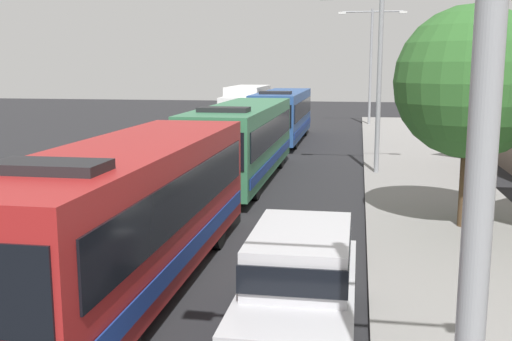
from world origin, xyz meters
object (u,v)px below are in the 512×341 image
object	(u,v)px
white_suv	(300,281)
streetlamp_far	(371,56)
bus_lead	(131,210)
roadside_tree	(471,83)
bus_second_in_line	(243,139)
streetlamp_mid	(380,63)
bus_middle	(283,114)
box_truck_oncoming	(246,107)

from	to	relation	value
white_suv	streetlamp_far	size ratio (longest dim) A/B	0.57
bus_lead	white_suv	world-z (taller)	bus_lead
white_suv	roadside_tree	world-z (taller)	roadside_tree
bus_second_in_line	roadside_tree	xyz separation A→B (m)	(7.59, -6.50, 2.48)
bus_lead	roadside_tree	bearing A→B (deg)	37.13
roadside_tree	bus_second_in_line	bearing A→B (deg)	139.43
streetlamp_mid	roadside_tree	distance (m)	8.75
streetlamp_far	white_suv	bearing A→B (deg)	-92.58
bus_middle	white_suv	world-z (taller)	bus_middle
bus_second_in_line	streetlamp_mid	world-z (taller)	streetlamp_mid
bus_lead	roadside_tree	xyz separation A→B (m)	(7.59, 5.75, 2.48)
bus_lead	streetlamp_far	bearing A→B (deg)	81.45
roadside_tree	box_truck_oncoming	bearing A→B (deg)	113.51
white_suv	streetlamp_far	world-z (taller)	streetlamp_far
streetlamp_far	box_truck_oncoming	bearing A→B (deg)	-149.65
box_truck_oncoming	roadside_tree	distance (m)	27.43
white_suv	roadside_tree	size ratio (longest dim) A/B	0.81
white_suv	streetlamp_mid	size ratio (longest dim) A/B	0.66
streetlamp_mid	box_truck_oncoming	bearing A→B (deg)	117.66
white_suv	box_truck_oncoming	world-z (taller)	box_truck_oncoming
bus_lead	streetlamp_far	distance (m)	36.48
bus_lead	bus_middle	xyz separation A→B (m)	(0.00, 25.25, 0.00)
streetlamp_mid	streetlamp_far	distance (m)	21.70
bus_middle	box_truck_oncoming	bearing A→B (deg)	120.78
white_suv	streetlamp_mid	bearing A→B (deg)	83.95
bus_middle	roadside_tree	bearing A→B (deg)	-68.73
white_suv	box_truck_oncoming	bearing A→B (deg)	102.11
box_truck_oncoming	white_suv	bearing A→B (deg)	-77.89
streetlamp_far	roadside_tree	xyz separation A→B (m)	(2.20, -30.14, -1.18)
bus_lead	roadside_tree	distance (m)	9.84
white_suv	box_truck_oncoming	xyz separation A→B (m)	(-7.00, 32.63, 0.68)
white_suv	bus_lead	bearing A→B (deg)	153.63
bus_second_in_line	white_suv	world-z (taller)	bus_second_in_line
bus_lead	box_truck_oncoming	world-z (taller)	bus_lead
white_suv	box_truck_oncoming	size ratio (longest dim) A/B	0.61
bus_second_in_line	streetlamp_mid	size ratio (longest dim) A/B	1.54
white_suv	box_truck_oncoming	distance (m)	33.38
bus_middle	box_truck_oncoming	world-z (taller)	bus_middle
streetlamp_mid	roadside_tree	xyz separation A→B (m)	(2.20, -8.45, -0.57)
bus_second_in_line	white_suv	size ratio (longest dim) A/B	2.34
streetlamp_mid	bus_lead	bearing A→B (deg)	-110.82
bus_middle	streetlamp_mid	distance (m)	12.68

